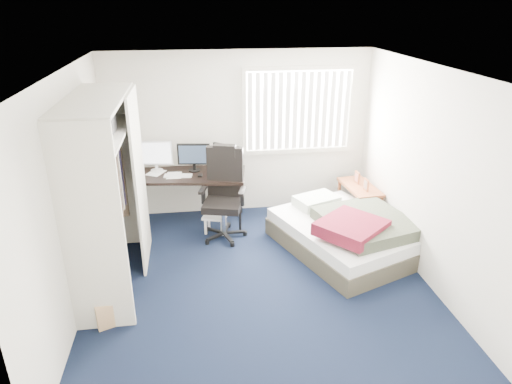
{
  "coord_description": "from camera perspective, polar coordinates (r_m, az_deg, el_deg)",
  "views": [
    {
      "loc": [
        -0.69,
        -4.62,
        3.17
      ],
      "look_at": [
        0.02,
        0.4,
        1.01
      ],
      "focal_mm": 32.0,
      "sensor_mm": 36.0,
      "label": 1
    }
  ],
  "objects": [
    {
      "name": "nightstand",
      "position": [
        7.06,
        12.84,
        0.26
      ],
      "size": [
        0.49,
        0.86,
        0.75
      ],
      "color": "brown",
      "rests_on": "ground"
    },
    {
      "name": "footstool",
      "position": [
        6.66,
        -5.14,
        -3.39
      ],
      "size": [
        0.4,
        0.36,
        0.27
      ],
      "color": "white",
      "rests_on": "ground"
    },
    {
      "name": "office_chair",
      "position": [
        6.47,
        -4.01,
        -1.32
      ],
      "size": [
        0.75,
        0.75,
        1.31
      ],
      "color": "black",
      "rests_on": "ground"
    },
    {
      "name": "ground",
      "position": [
        5.64,
        0.39,
        -11.06
      ],
      "size": [
        4.2,
        4.2,
        0.0
      ],
      "primitive_type": "plane",
      "color": "black",
      "rests_on": "ground"
    },
    {
      "name": "room_shell",
      "position": [
        4.96,
        0.43,
        3.54
      ],
      "size": [
        4.2,
        4.2,
        4.2
      ],
      "color": "silver",
      "rests_on": "ground"
    },
    {
      "name": "closet",
      "position": [
        5.3,
        -18.18,
        1.87
      ],
      "size": [
        0.64,
        1.84,
        2.22
      ],
      "color": "beige",
      "rests_on": "ground"
    },
    {
      "name": "desk",
      "position": [
        6.8,
        -8.21,
        2.54
      ],
      "size": [
        1.68,
        0.95,
        1.25
      ],
      "color": "black",
      "rests_on": "ground"
    },
    {
      "name": "window_assembly",
      "position": [
        7.03,
        5.34,
        10.09
      ],
      "size": [
        1.72,
        0.09,
        1.32
      ],
      "color": "white",
      "rests_on": "ground"
    },
    {
      "name": "pine_box",
      "position": [
        5.21,
        -17.56,
        -13.76
      ],
      "size": [
        0.44,
        0.39,
        0.27
      ],
      "primitive_type": "cube",
      "rotation": [
        0.0,
        0.0,
        0.39
      ],
      "color": "tan",
      "rests_on": "ground"
    },
    {
      "name": "bed",
      "position": [
        6.26,
        11.29,
        -5.0
      ],
      "size": [
        1.96,
        2.22,
        0.61
      ],
      "color": "#413C2E",
      "rests_on": "ground"
    }
  ]
}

